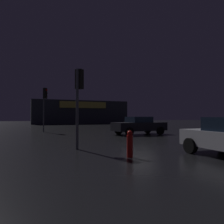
# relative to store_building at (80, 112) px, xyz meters

# --- Properties ---
(ground_plane) EXTENTS (120.00, 120.00, 0.00)m
(ground_plane) POSITION_rel_store_building_xyz_m (-1.93, -29.39, -2.40)
(ground_plane) COLOR black
(store_building) EXTENTS (19.65, 6.40, 4.79)m
(store_building) POSITION_rel_store_building_xyz_m (0.00, 0.00, 0.00)
(store_building) COLOR #33383D
(store_building) RESTS_ON ground
(traffic_signal_main) EXTENTS (0.43, 0.41, 3.66)m
(traffic_signal_main) POSITION_rel_store_building_xyz_m (-8.24, -34.92, 0.30)
(traffic_signal_main) COLOR #595B60
(traffic_signal_main) RESTS_ON ground
(traffic_signal_opposite) EXTENTS (0.43, 0.41, 4.25)m
(traffic_signal_opposite) POSITION_rel_store_building_xyz_m (-8.89, -23.22, 0.79)
(traffic_signal_opposite) COLOR #595B60
(traffic_signal_opposite) RESTS_ON ground
(car_near) EXTENTS (4.55, 2.24, 1.47)m
(car_near) POSITION_rel_store_building_xyz_m (-1.85, -29.14, -1.65)
(car_near) COLOR black
(car_near) RESTS_ON ground
(fire_hydrant) EXTENTS (0.22, 0.22, 0.97)m
(fire_hydrant) POSITION_rel_store_building_xyz_m (-6.97, -37.57, -1.92)
(fire_hydrant) COLOR red
(fire_hydrant) RESTS_ON ground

